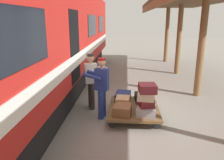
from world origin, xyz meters
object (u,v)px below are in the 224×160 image
suitcase_brown_leather (122,110)px  suitcase_navy_fabric (123,97)px  suitcase_red_plastic (147,92)px  suitcase_burgundy_valise (147,88)px  suitcase_gray_aluminum (146,110)px  porter_in_overalls (101,86)px  train_car (23,42)px  suitcase_black_hardshell (144,97)px  suitcase_cream_canvas (146,96)px  suitcase_maroon_trunk (146,103)px  porter_by_door (92,80)px  suitcase_slate_roller (145,104)px  luggage_cart (134,108)px  suitcase_tan_vintage (123,102)px  suitcase_yellow_case (146,98)px

suitcase_brown_leather → suitcase_navy_fabric: bearing=-90.0°
suitcase_red_plastic → suitcase_burgundy_valise: (0.02, 0.40, 0.22)m
suitcase_gray_aluminum → porter_in_overalls: size_ratio=0.33×
train_car → suitcase_black_hardshell: (-3.49, -0.25, -1.66)m
suitcase_gray_aluminum → suitcase_burgundy_valise: bearing=-97.9°
suitcase_navy_fabric → suitcase_cream_canvas: 1.20m
suitcase_navy_fabric → suitcase_maroon_trunk: bearing=121.5°
suitcase_gray_aluminum → porter_by_door: 1.97m
suitcase_slate_roller → luggage_cart: bearing=0.0°
suitcase_cream_canvas → suitcase_maroon_trunk: bearing=98.0°
suitcase_gray_aluminum → suitcase_brown_leather: 0.63m
porter_in_overalls → train_car: bearing=-9.5°
suitcase_black_hardshell → porter_in_overalls: porter_in_overalls is taller
suitcase_slate_roller → suitcase_maroon_trunk: (0.02, 0.49, 0.23)m
suitcase_brown_leather → porter_by_door: bearing=-47.3°
train_car → suitcase_navy_fabric: size_ratio=30.76×
train_car → suitcase_gray_aluminum: bearing=167.7°
suitcase_cream_canvas → porter_by_door: (1.57, -1.00, 0.13)m
suitcase_black_hardshell → suitcase_red_plastic: size_ratio=0.92×
suitcase_cream_canvas → porter_by_door: 1.86m
porter_by_door → suitcase_gray_aluminum: bearing=146.8°
suitcase_cream_canvas → suitcase_burgundy_valise: size_ratio=1.17×
suitcase_maroon_trunk → porter_in_overalls: size_ratio=0.21×
suitcase_slate_roller → suitcase_red_plastic: suitcase_red_plastic is taller
suitcase_burgundy_valise → porter_by_door: 1.88m
suitcase_tan_vintage → suitcase_black_hardshell: (-0.63, -0.50, -0.03)m
suitcase_maroon_trunk → suitcase_brown_leather: bearing=0.8°
porter_by_door → suitcase_navy_fabric: bearing=177.9°
suitcase_brown_leather → suitcase_cream_canvas: suitcase_cream_canvas is taller
suitcase_slate_roller → porter_by_door: porter_by_door is taller
suitcase_navy_fabric → suitcase_brown_leather: suitcase_navy_fabric is taller
suitcase_brown_leather → porter_in_overalls: porter_in_overalls is taller
suitcase_burgundy_valise → luggage_cart: bearing=-54.3°
suitcase_red_plastic → suitcase_black_hardshell: bearing=-86.9°
suitcase_slate_roller → suitcase_navy_fabric: 0.80m
suitcase_slate_roller → porter_in_overalls: size_ratio=0.29×
suitcase_black_hardshell → luggage_cart: bearing=58.1°
porter_by_door → suitcase_tan_vintage: bearing=150.8°
luggage_cart → porter_in_overalls: (0.91, 0.12, 0.68)m
suitcase_black_hardshell → suitcase_burgundy_valise: (-0.01, 0.95, 0.59)m
train_car → suitcase_tan_vintage: 3.31m
suitcase_brown_leather → suitcase_cream_canvas: size_ratio=1.00×
train_car → suitcase_cream_canvas: train_car is taller
train_car → suitcase_burgundy_valise: 3.72m
suitcase_cream_canvas → porter_in_overalls: size_ratio=0.32×
suitcase_gray_aluminum → suitcase_red_plastic: bearing=-93.7°
train_car → suitcase_navy_fabric: (-2.86, -0.25, -1.65)m
suitcase_maroon_trunk → porter_by_door: (1.57, -1.03, 0.32)m
suitcase_brown_leather → suitcase_yellow_case: 0.83m
suitcase_slate_roller → suitcase_yellow_case: size_ratio=1.06×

